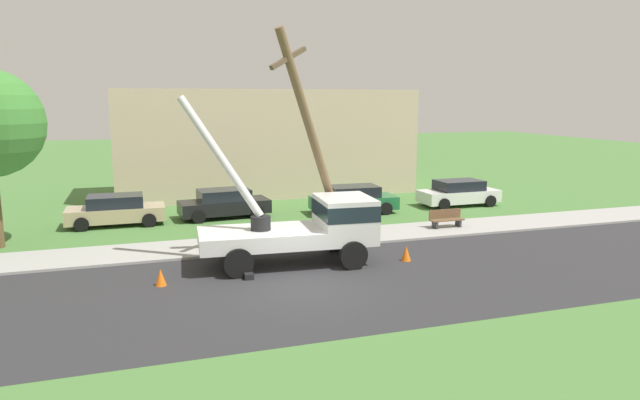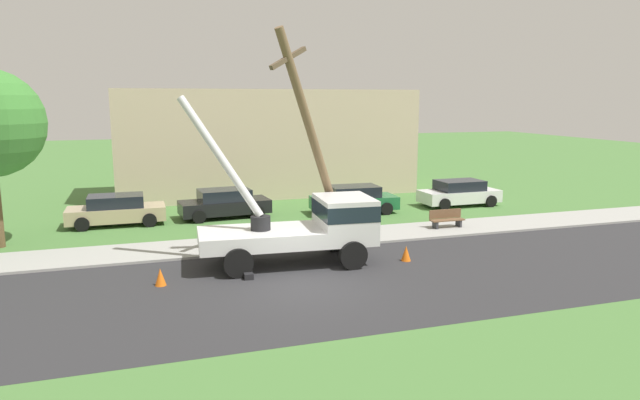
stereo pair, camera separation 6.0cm
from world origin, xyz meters
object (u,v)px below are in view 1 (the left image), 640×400
object	(u,v)px
leaning_utility_pole	(314,142)
traffic_cone_curbside	(337,242)
traffic_cone_ahead	(406,253)
park_bench	(446,219)
utility_truck	(310,224)
parked_sedan_white	(459,193)
parked_sedan_black	(224,203)
traffic_cone_behind	(161,277)
parked_sedan_green	(354,199)
parked_sedan_tan	(116,210)

from	to	relation	value
leaning_utility_pole	traffic_cone_curbside	bearing A→B (deg)	17.59
traffic_cone_ahead	park_bench	bearing A→B (deg)	45.08
utility_truck	parked_sedan_white	xyz separation A→B (m)	(11.08, 8.03, -0.70)
utility_truck	parked_sedan_black	world-z (taller)	utility_truck
utility_truck	leaning_utility_pole	bearing A→B (deg)	64.73
traffic_cone_behind	parked_sedan_white	xyz separation A→B (m)	(16.38, 9.10, 0.43)
traffic_cone_behind	parked_sedan_black	xyz separation A→B (m)	(3.53, 9.94, 0.43)
traffic_cone_ahead	traffic_cone_behind	world-z (taller)	same
parked_sedan_black	parked_sedan_green	bearing A→B (deg)	-8.32
parked_sedan_black	parked_sedan_green	distance (m)	6.62
leaning_utility_pole	parked_sedan_white	bearing A→B (deg)	33.49
parked_sedan_tan	parked_sedan_black	xyz separation A→B (m)	(5.09, 0.19, 0.00)
parked_sedan_black	parked_sedan_green	world-z (taller)	same
utility_truck	parked_sedan_black	size ratio (longest dim) A/B	1.49
parked_sedan_white	park_bench	world-z (taller)	parked_sedan_white
traffic_cone_ahead	leaning_utility_pole	bearing A→B (deg)	146.20
traffic_cone_behind	parked_sedan_green	world-z (taller)	parked_sedan_green
parked_sedan_green	leaning_utility_pole	bearing A→B (deg)	-122.03
leaning_utility_pole	parked_sedan_tan	world-z (taller)	leaning_utility_pole
utility_truck	traffic_cone_ahead	xyz separation A→B (m)	(3.39, -0.94, -1.13)
leaning_utility_pole	parked_sedan_green	xyz separation A→B (m)	(4.31, 6.89, -3.55)
traffic_cone_curbside	parked_sedan_tan	distance (m)	11.14
parked_sedan_tan	parked_sedan_white	world-z (taller)	same
traffic_cone_curbside	parked_sedan_white	size ratio (longest dim) A/B	0.13
parked_sedan_green	traffic_cone_curbside	bearing A→B (deg)	-116.44
parked_sedan_green	parked_sedan_white	distance (m)	6.29
traffic_cone_behind	parked_sedan_tan	size ratio (longest dim) A/B	0.13
traffic_cone_curbside	parked_sedan_green	xyz separation A→B (m)	(3.26, 6.56, 0.43)
parked_sedan_green	traffic_cone_behind	bearing A→B (deg)	-138.31
traffic_cone_curbside	park_bench	distance (m)	6.15
leaning_utility_pole	traffic_cone_behind	xyz separation A→B (m)	(-5.77, -2.08, -3.98)
parked_sedan_black	parked_sedan_white	distance (m)	12.87
park_bench	parked_sedan_tan	bearing A→B (deg)	158.70
parked_sedan_black	utility_truck	bearing A→B (deg)	-78.77
traffic_cone_ahead	parked_sedan_white	world-z (taller)	parked_sedan_white
parked_sedan_white	park_bench	distance (m)	6.14
parked_sedan_tan	parked_sedan_white	size ratio (longest dim) A/B	0.99
utility_truck	parked_sedan_black	xyz separation A→B (m)	(-1.76, 8.87, -0.70)
leaning_utility_pole	parked_sedan_tan	xyz separation A→B (m)	(-7.33, 7.66, -3.55)
parked_sedan_black	park_bench	distance (m)	10.84
utility_truck	traffic_cone_ahead	size ratio (longest dim) A/B	12.04
traffic_cone_behind	parked_sedan_green	distance (m)	13.51
traffic_cone_behind	parked_sedan_tan	world-z (taller)	parked_sedan_tan
utility_truck	leaning_utility_pole	distance (m)	3.06
traffic_cone_behind	parked_sedan_black	size ratio (longest dim) A/B	0.12
utility_truck	leaning_utility_pole	size ratio (longest dim) A/B	0.81
traffic_cone_ahead	parked_sedan_tan	bearing A→B (deg)	136.83
parked_sedan_white	park_bench	bearing A→B (deg)	-126.67
leaning_utility_pole	parked_sedan_green	distance (m)	8.87
parked_sedan_tan	leaning_utility_pole	bearing A→B (deg)	-46.26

